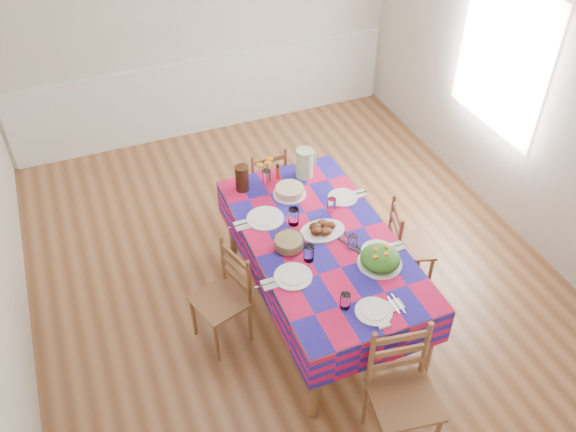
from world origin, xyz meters
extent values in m
cube|color=brown|center=(0.00, 0.00, -0.02)|extent=(4.50, 5.00, 0.04)
cube|color=beige|center=(0.00, 2.52, 1.35)|extent=(4.50, 0.04, 2.70)
cube|color=beige|center=(0.00, -2.52, 1.35)|extent=(4.50, 0.04, 2.70)
cube|color=beige|center=(2.27, 0.00, 1.35)|extent=(0.04, 5.00, 2.70)
cube|color=white|center=(0.00, 2.47, 0.90)|extent=(4.41, 0.06, 0.04)
cube|color=white|center=(0.00, 2.48, 0.45)|extent=(4.41, 0.03, 0.90)
plane|color=white|center=(2.23, 0.30, 1.50)|extent=(0.00, 1.40, 1.40)
cylinder|color=brown|center=(-0.40, -1.52, 0.37)|extent=(0.07, 0.07, 0.74)
cylinder|color=brown|center=(0.51, -1.52, 0.37)|extent=(0.07, 0.07, 0.74)
cylinder|color=brown|center=(-0.40, 0.33, 0.37)|extent=(0.07, 0.07, 0.74)
cylinder|color=brown|center=(0.51, 0.33, 0.37)|extent=(0.07, 0.07, 0.74)
cube|color=brown|center=(0.06, -0.60, 0.76)|extent=(1.04, 1.98, 0.04)
cube|color=#BE1043|center=(0.06, -0.60, 0.78)|extent=(1.08, 2.02, 0.01)
cube|color=#BE1043|center=(-0.48, -0.60, 0.62)|extent=(0.01, 2.02, 0.31)
cube|color=#BE1043|center=(0.60, -0.60, 0.62)|extent=(0.01, 2.02, 0.31)
cube|color=#BE1043|center=(0.06, -1.61, 0.62)|extent=(1.08, 0.01, 0.31)
cube|color=#BE1043|center=(0.06, 0.41, 0.62)|extent=(1.08, 0.01, 0.31)
cylinder|color=white|center=(0.08, -1.40, 0.80)|extent=(0.26, 0.26, 0.01)
cylinder|color=white|center=(0.08, -1.40, 0.80)|extent=(0.18, 0.18, 0.01)
cylinder|color=white|center=(-0.09, -1.29, 0.85)|extent=(0.07, 0.07, 0.12)
cube|color=silver|center=(0.25, -1.40, 0.79)|extent=(0.10, 0.10, 0.01)
cube|color=silver|center=(0.23, -1.40, 0.80)|extent=(0.01, 0.16, 0.00)
cube|color=silver|center=(0.27, -1.40, 0.80)|extent=(0.01, 0.19, 0.00)
cylinder|color=white|center=(-0.31, -0.89, 0.80)|extent=(0.28, 0.28, 0.01)
cylinder|color=white|center=(-0.31, -0.89, 0.81)|extent=(0.20, 0.20, 0.01)
cylinder|color=white|center=(-0.13, -0.77, 0.86)|extent=(0.08, 0.08, 0.13)
cube|color=silver|center=(-0.49, -0.89, 0.79)|extent=(0.10, 0.10, 0.01)
cube|color=silver|center=(-0.52, -0.89, 0.80)|extent=(0.18, 0.01, 0.00)
cube|color=silver|center=(-0.47, -0.89, 0.80)|extent=(0.21, 0.01, 0.00)
cylinder|color=white|center=(-0.27, -0.22, 0.80)|extent=(0.30, 0.30, 0.02)
cylinder|color=white|center=(-0.27, -0.22, 0.81)|extent=(0.21, 0.21, 0.01)
cylinder|color=white|center=(-0.08, -0.35, 0.86)|extent=(0.08, 0.08, 0.15)
cube|color=silver|center=(-0.47, -0.22, 0.79)|extent=(0.11, 0.11, 0.01)
cube|color=silver|center=(-0.49, -0.22, 0.80)|extent=(0.19, 0.01, 0.00)
cube|color=silver|center=(-0.45, -0.22, 0.80)|extent=(0.22, 0.01, 0.00)
cylinder|color=white|center=(0.39, -0.89, 0.79)|extent=(0.26, 0.26, 0.01)
cylinder|color=white|center=(0.39, -0.89, 0.80)|extent=(0.18, 0.18, 0.01)
cylinder|color=white|center=(0.23, -0.78, 0.85)|extent=(0.07, 0.07, 0.12)
cube|color=silver|center=(0.56, -0.89, 0.79)|extent=(0.09, 0.09, 0.01)
cube|color=silver|center=(0.54, -0.89, 0.80)|extent=(0.16, 0.01, 0.00)
cube|color=silver|center=(0.58, -0.89, 0.80)|extent=(0.19, 0.01, 0.00)
cylinder|color=white|center=(0.43, -0.21, 0.79)|extent=(0.25, 0.25, 0.01)
cylinder|color=white|center=(0.43, -0.21, 0.80)|extent=(0.17, 0.17, 0.01)
cylinder|color=white|center=(0.27, -0.32, 0.85)|extent=(0.07, 0.07, 0.12)
cube|color=silver|center=(0.59, -0.21, 0.79)|extent=(0.09, 0.09, 0.01)
cube|color=silver|center=(0.57, -0.21, 0.80)|extent=(0.16, 0.01, 0.00)
cube|color=silver|center=(0.61, -0.21, 0.80)|extent=(0.18, 0.01, 0.00)
ellipsoid|color=white|center=(0.09, -0.53, 0.80)|extent=(0.37, 0.26, 0.02)
ellipsoid|color=black|center=(0.16, -0.53, 0.83)|extent=(0.10, 0.08, 0.05)
ellipsoid|color=black|center=(0.12, -0.48, 0.83)|extent=(0.10, 0.08, 0.05)
ellipsoid|color=black|center=(0.04, -0.49, 0.83)|extent=(0.10, 0.08, 0.05)
ellipsoid|color=black|center=(0.03, -0.55, 0.83)|extent=(0.10, 0.08, 0.05)
ellipsoid|color=black|center=(0.10, -0.58, 0.83)|extent=(0.10, 0.08, 0.05)
cylinder|color=white|center=(0.34, -1.01, 0.80)|extent=(0.33, 0.33, 0.02)
ellipsoid|color=#154511|center=(0.34, -1.01, 0.85)|extent=(0.30, 0.30, 0.13)
cube|color=orange|center=(0.27, -1.04, 0.91)|extent=(0.04, 0.03, 0.01)
cube|color=orange|center=(0.31, -0.98, 0.91)|extent=(0.05, 0.05, 0.01)
cube|color=orange|center=(0.36, -1.04, 0.91)|extent=(0.03, 0.04, 0.01)
cube|color=orange|center=(0.40, -0.98, 0.91)|extent=(0.04, 0.05, 0.01)
cylinder|color=white|center=(-0.22, -0.59, 0.83)|extent=(0.23, 0.23, 0.08)
cylinder|color=#E2D377|center=(-0.22, -0.59, 0.83)|extent=(0.21, 0.21, 0.07)
cylinder|color=white|center=(0.03, 0.00, 0.79)|extent=(0.28, 0.28, 0.01)
cylinder|color=tan|center=(0.03, 0.00, 0.83)|extent=(0.24, 0.24, 0.06)
cube|color=black|center=(0.21, -0.73, 0.79)|extent=(0.13, 0.31, 0.01)
cube|color=black|center=(0.27, -0.71, 0.79)|extent=(0.06, 0.32, 0.01)
cylinder|color=white|center=(-0.09, 0.22, 0.86)|extent=(0.08, 0.08, 0.14)
cylinder|color=#296E24|center=(-0.12, 0.22, 0.90)|extent=(0.01, 0.01, 0.19)
ellipsoid|color=orange|center=(-0.15, 0.22, 1.00)|extent=(0.06, 0.06, 0.02)
cylinder|color=#296E24|center=(-0.08, 0.23, 0.90)|extent=(0.01, 0.01, 0.19)
ellipsoid|color=orange|center=(-0.05, 0.25, 1.02)|extent=(0.06, 0.06, 0.02)
cylinder|color=#296E24|center=(-0.09, 0.20, 0.90)|extent=(0.01, 0.01, 0.19)
ellipsoid|color=orange|center=(-0.09, 0.18, 1.04)|extent=(0.06, 0.06, 0.02)
cylinder|color=red|center=(0.02, 0.26, 0.86)|extent=(0.04, 0.04, 0.15)
cylinder|color=#AFD294|center=(0.26, 0.21, 0.92)|extent=(0.15, 0.15, 0.26)
cylinder|color=black|center=(-0.31, 0.23, 0.90)|extent=(0.12, 0.12, 0.23)
cube|color=white|center=(0.08, -1.55, 0.80)|extent=(0.09, 0.03, 0.02)
cylinder|color=brown|center=(-0.10, -1.72, 0.23)|extent=(0.04, 0.04, 0.47)
cylinder|color=brown|center=(0.27, -1.78, 0.23)|extent=(0.04, 0.04, 0.47)
cube|color=brown|center=(0.06, -1.92, 0.48)|extent=(0.50, 0.48, 0.03)
cylinder|color=brown|center=(-0.10, -1.71, 0.73)|extent=(0.04, 0.04, 0.52)
cylinder|color=brown|center=(0.27, -1.77, 0.73)|extent=(0.04, 0.04, 0.52)
cube|color=brown|center=(0.09, -1.74, 0.62)|extent=(0.37, 0.08, 0.05)
cube|color=brown|center=(0.09, -1.74, 0.76)|extent=(0.37, 0.08, 0.05)
cube|color=brown|center=(0.09, -1.74, 0.89)|extent=(0.37, 0.08, 0.05)
cylinder|color=brown|center=(0.21, 0.88, 0.20)|extent=(0.03, 0.03, 0.41)
cylinder|color=brown|center=(-0.11, 0.87, 0.20)|extent=(0.03, 0.03, 0.41)
cylinder|color=brown|center=(0.22, 0.57, 0.20)|extent=(0.03, 0.03, 0.41)
cylinder|color=brown|center=(-0.10, 0.57, 0.20)|extent=(0.03, 0.03, 0.41)
cube|color=brown|center=(0.06, 0.72, 0.42)|extent=(0.39, 0.37, 0.03)
cylinder|color=brown|center=(0.22, 0.56, 0.63)|extent=(0.03, 0.03, 0.45)
cylinder|color=brown|center=(-0.10, 0.56, 0.63)|extent=(0.03, 0.03, 0.45)
cube|color=brown|center=(0.06, 0.56, 0.54)|extent=(0.32, 0.03, 0.05)
cube|color=brown|center=(0.06, 0.56, 0.66)|extent=(0.32, 0.03, 0.05)
cube|color=brown|center=(0.06, 0.56, 0.77)|extent=(0.32, 0.03, 0.05)
cylinder|color=brown|center=(-1.00, -0.48, 0.21)|extent=(0.03, 0.03, 0.42)
cylinder|color=brown|center=(-0.90, -0.80, 0.21)|extent=(0.03, 0.03, 0.42)
cylinder|color=brown|center=(-0.69, -0.39, 0.21)|extent=(0.03, 0.03, 0.42)
cylinder|color=brown|center=(-0.60, -0.71, 0.21)|extent=(0.03, 0.03, 0.42)
cube|color=brown|center=(-0.80, -0.60, 0.43)|extent=(0.47, 0.48, 0.03)
cylinder|color=brown|center=(-0.69, -0.39, 0.65)|extent=(0.03, 0.03, 0.47)
cylinder|color=brown|center=(-0.59, -0.71, 0.65)|extent=(0.03, 0.03, 0.47)
cube|color=brown|center=(-0.64, -0.55, 0.56)|extent=(0.11, 0.33, 0.05)
cube|color=brown|center=(-0.64, -0.55, 0.68)|extent=(0.11, 0.33, 0.05)
cube|color=brown|center=(-0.64, -0.55, 0.80)|extent=(0.11, 0.33, 0.05)
cylinder|color=brown|center=(1.00, -0.80, 0.20)|extent=(0.03, 0.03, 0.40)
cylinder|color=brown|center=(1.10, -0.49, 0.20)|extent=(0.03, 0.03, 0.40)
cylinder|color=brown|center=(0.71, -0.70, 0.20)|extent=(0.03, 0.03, 0.40)
cylinder|color=brown|center=(0.82, -0.40, 0.20)|extent=(0.03, 0.03, 0.40)
cube|color=brown|center=(0.91, -0.60, 0.42)|extent=(0.46, 0.47, 0.03)
cylinder|color=brown|center=(0.71, -0.70, 0.63)|extent=(0.03, 0.03, 0.45)
cylinder|color=brown|center=(0.81, -0.40, 0.63)|extent=(0.03, 0.03, 0.45)
cube|color=brown|center=(0.76, -0.55, 0.54)|extent=(0.12, 0.31, 0.04)
cube|color=brown|center=(0.76, -0.55, 0.65)|extent=(0.12, 0.31, 0.04)
cube|color=brown|center=(0.76, -0.55, 0.77)|extent=(0.12, 0.31, 0.04)
camera|label=1|loc=(-1.49, -3.72, 3.97)|focal=38.00mm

